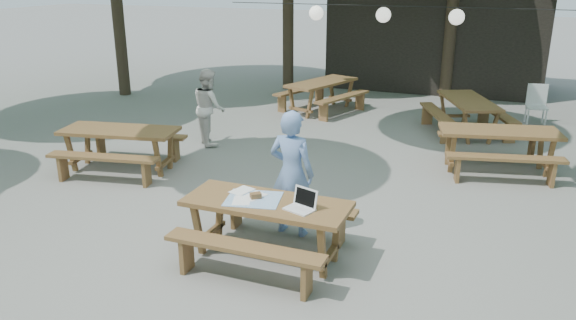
{
  "coord_description": "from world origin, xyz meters",
  "views": [
    {
      "loc": [
        2.58,
        -6.92,
        3.39
      ],
      "look_at": [
        0.06,
        -0.54,
        1.05
      ],
      "focal_mm": 35.0,
      "sensor_mm": 36.0,
      "label": 1
    }
  ],
  "objects_px": {
    "plastic_chair": "(536,113)",
    "picnic_table_nw": "(121,149)",
    "woman": "(292,173)",
    "second_person": "(209,107)",
    "main_picnic_table": "(267,229)"
  },
  "relations": [
    {
      "from": "main_picnic_table",
      "to": "plastic_chair",
      "type": "relative_size",
      "value": 2.22
    },
    {
      "from": "plastic_chair",
      "to": "picnic_table_nw",
      "type": "bearing_deg",
      "value": -145.39
    },
    {
      "from": "main_picnic_table",
      "to": "picnic_table_nw",
      "type": "distance_m",
      "value": 4.17
    },
    {
      "from": "woman",
      "to": "main_picnic_table",
      "type": "bearing_deg",
      "value": 91.95
    },
    {
      "from": "picnic_table_nw",
      "to": "plastic_chair",
      "type": "height_order",
      "value": "plastic_chair"
    },
    {
      "from": "main_picnic_table",
      "to": "woman",
      "type": "distance_m",
      "value": 0.89
    },
    {
      "from": "picnic_table_nw",
      "to": "woman",
      "type": "relative_size",
      "value": 1.28
    },
    {
      "from": "main_picnic_table",
      "to": "plastic_chair",
      "type": "bearing_deg",
      "value": 68.18
    },
    {
      "from": "woman",
      "to": "plastic_chair",
      "type": "height_order",
      "value": "woman"
    },
    {
      "from": "woman",
      "to": "plastic_chair",
      "type": "bearing_deg",
      "value": -109.57
    },
    {
      "from": "woman",
      "to": "second_person",
      "type": "xyz_separation_m",
      "value": [
        -3.01,
        3.19,
        -0.09
      ]
    },
    {
      "from": "picnic_table_nw",
      "to": "woman",
      "type": "height_order",
      "value": "woman"
    },
    {
      "from": "second_person",
      "to": "plastic_chair",
      "type": "xyz_separation_m",
      "value": [
        6.19,
        4.06,
        -0.51
      ]
    },
    {
      "from": "woman",
      "to": "picnic_table_nw",
      "type": "bearing_deg",
      "value": -14.22
    },
    {
      "from": "main_picnic_table",
      "to": "plastic_chair",
      "type": "xyz_separation_m",
      "value": [
        3.21,
        8.02,
        -0.13
      ]
    }
  ]
}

